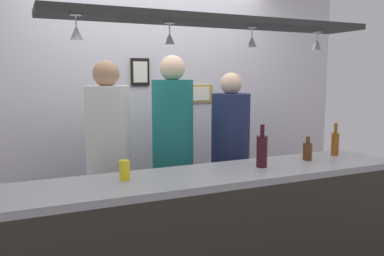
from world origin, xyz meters
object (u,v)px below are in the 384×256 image
at_px(person_middle_teal_shirt, 173,141).
at_px(bottle_beer_amber_tall, 335,143).
at_px(person_left_white_patterned_shirt, 108,149).
at_px(drink_can, 125,170).
at_px(bottle_wine_dark_red, 262,150).
at_px(bottle_beer_brown_stubby, 307,151).
at_px(person_right_navy_shirt, 230,146).
at_px(picture_frame_crest, 140,72).
at_px(picture_frame_lower_pair, 199,94).

xyz_separation_m(person_middle_teal_shirt, bottle_beer_amber_tall, (1.14, -0.64, 0.00)).
distance_m(person_left_white_patterned_shirt, drink_can, 0.69).
bearing_deg(bottle_wine_dark_red, bottle_beer_brown_stubby, 6.46).
bearing_deg(bottle_wine_dark_red, bottle_beer_amber_tall, 7.70).
height_order(bottle_beer_brown_stubby, drink_can, bottle_beer_brown_stubby).
relative_size(person_left_white_patterned_shirt, person_right_navy_shirt, 1.05).
bearing_deg(person_middle_teal_shirt, picture_frame_crest, 96.39).
xyz_separation_m(bottle_beer_amber_tall, bottle_beer_brown_stubby, (-0.32, -0.05, -0.03)).
xyz_separation_m(person_left_white_patterned_shirt, person_middle_teal_shirt, (0.54, 0.00, 0.03)).
distance_m(person_right_navy_shirt, picture_frame_lower_pair, 0.79).
bearing_deg(bottle_beer_brown_stubby, picture_frame_crest, 123.50).
xyz_separation_m(person_left_white_patterned_shirt, bottle_beer_amber_tall, (1.68, -0.64, 0.03)).
bearing_deg(person_right_navy_shirt, bottle_beer_amber_tall, -47.16).
height_order(bottle_wine_dark_red, picture_frame_lower_pair, picture_frame_lower_pair).
bearing_deg(picture_frame_lower_pair, bottle_beer_brown_stubby, -78.55).
relative_size(bottle_beer_amber_tall, picture_frame_crest, 1.00).
bearing_deg(picture_frame_lower_pair, picture_frame_crest, 180.00).
height_order(person_left_white_patterned_shirt, drink_can, person_left_white_patterned_shirt).
bearing_deg(picture_frame_crest, bottle_beer_amber_tall, -46.84).
distance_m(bottle_beer_amber_tall, bottle_wine_dark_red, 0.77).
relative_size(person_right_navy_shirt, bottle_beer_brown_stubby, 9.08).
bearing_deg(bottle_beer_amber_tall, person_right_navy_shirt, 132.84).
xyz_separation_m(person_right_navy_shirt, picture_frame_lower_pair, (-0.00, 0.66, 0.44)).
bearing_deg(person_left_white_patterned_shirt, bottle_beer_brown_stubby, -27.09).
distance_m(bottle_beer_brown_stubby, picture_frame_lower_pair, 1.43).
xyz_separation_m(person_left_white_patterned_shirt, bottle_beer_brown_stubby, (1.36, -0.69, 0.00)).
relative_size(person_middle_teal_shirt, drink_can, 14.52).
distance_m(bottle_beer_brown_stubby, picture_frame_crest, 1.72).
relative_size(bottle_beer_brown_stubby, drink_can, 1.48).
bearing_deg(bottle_wine_dark_red, person_right_navy_shirt, 76.89).
bearing_deg(bottle_beer_brown_stubby, picture_frame_lower_pair, 101.45).
height_order(bottle_beer_amber_tall, picture_frame_crest, picture_frame_crest).
height_order(bottle_beer_amber_tall, bottle_beer_brown_stubby, bottle_beer_amber_tall).
distance_m(person_right_navy_shirt, bottle_beer_brown_stubby, 0.75).
bearing_deg(picture_frame_crest, drink_can, -110.89).
bearing_deg(picture_frame_lower_pair, person_left_white_patterned_shirt, -148.82).
bearing_deg(person_left_white_patterned_shirt, picture_frame_crest, 54.74).
xyz_separation_m(bottle_wine_dark_red, picture_frame_lower_pair, (0.17, 1.40, 0.33)).
height_order(person_right_navy_shirt, bottle_beer_amber_tall, person_right_navy_shirt).
xyz_separation_m(drink_can, picture_frame_crest, (0.51, 1.34, 0.61)).
bearing_deg(person_right_navy_shirt, drink_can, -148.81).
relative_size(person_middle_teal_shirt, person_right_navy_shirt, 1.08).
relative_size(person_middle_teal_shirt, picture_frame_lower_pair, 5.90).
xyz_separation_m(bottle_wine_dark_red, picture_frame_crest, (-0.45, 1.40, 0.55)).
relative_size(bottle_wine_dark_red, bottle_beer_brown_stubby, 1.67).
bearing_deg(bottle_beer_amber_tall, bottle_wine_dark_red, -172.30).
bearing_deg(drink_can, bottle_beer_amber_tall, 1.51).
bearing_deg(bottle_beer_amber_tall, bottle_beer_brown_stubby, -170.60).
bearing_deg(person_right_navy_shirt, bottle_beer_brown_stubby, -68.60).
relative_size(person_middle_teal_shirt, bottle_beer_amber_tall, 6.81).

